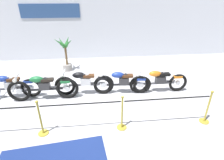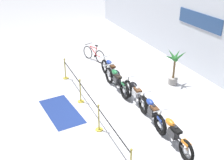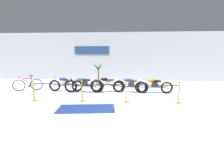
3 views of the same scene
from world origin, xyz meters
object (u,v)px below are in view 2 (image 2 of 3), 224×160
potted_palm_left_of_row (174,67)px  motorcycle_blue_0 (111,70)px  motorcycle_orange_4 (172,133)px  bicycle (94,54)px  stanchion_mid_right (99,121)px  floor_banner (61,111)px  stanchion_far_left (79,85)px  motorcycle_green_1 (116,80)px  stanchion_mid_left (81,94)px  motorcycle_blue_3 (152,112)px  motorcycle_black_2 (136,94)px

potted_palm_left_of_row → motorcycle_blue_0: bearing=-124.5°
potted_palm_left_of_row → motorcycle_orange_4: bearing=-34.7°
bicycle → stanchion_mid_right: bearing=-18.4°
motorcycle_blue_0 → floor_banner: 3.61m
motorcycle_orange_4 → floor_banner: 4.47m
motorcycle_orange_4 → stanchion_far_left: stanchion_far_left is taller
bicycle → stanchion_mid_right: size_ratio=1.55×
bicycle → stanchion_far_left: bearing=-27.9°
motorcycle_orange_4 → floor_banner: size_ratio=0.92×
motorcycle_green_1 → stanchion_mid_left: (0.36, -1.79, -0.13)m
motorcycle_blue_0 → floor_banner: motorcycle_blue_0 is taller
motorcycle_blue_3 → motorcycle_orange_4: (1.39, -0.05, 0.01)m
motorcycle_green_1 → motorcycle_orange_4: motorcycle_green_1 is taller
bicycle → potted_palm_left_of_row: potted_palm_left_of_row is taller
stanchion_mid_left → floor_banner: bearing=-66.0°
motorcycle_blue_3 → stanchion_mid_left: stanchion_mid_left is taller
motorcycle_black_2 → stanchion_mid_right: 2.29m
motorcycle_black_2 → motorcycle_blue_0: bearing=179.7°
motorcycle_blue_0 → motorcycle_black_2: bearing=-0.3°
motorcycle_blue_3 → motorcycle_orange_4: 1.39m
stanchion_mid_left → floor_banner: size_ratio=0.43×
stanchion_mid_left → stanchion_mid_right: bearing=0.0°
potted_palm_left_of_row → stanchion_mid_left: size_ratio=1.60×
motorcycle_blue_0 → motorcycle_blue_3: (4.04, -0.08, -0.02)m
motorcycle_green_1 → motorcycle_black_2: bearing=9.0°
motorcycle_green_1 → stanchion_mid_right: stanchion_mid_right is taller
stanchion_mid_right → bicycle: bearing=161.6°
motorcycle_orange_4 → potted_palm_left_of_row: bearing=145.3°
motorcycle_orange_4 → potted_palm_left_of_row: (-3.74, 2.59, 0.40)m
motorcycle_blue_0 → motorcycle_green_1: 1.24m
motorcycle_black_2 → motorcycle_blue_3: size_ratio=1.01×
potted_palm_left_of_row → stanchion_mid_right: (2.04, -4.48, -0.51)m
stanchion_far_left → floor_banner: stanchion_far_left is taller
motorcycle_orange_4 → potted_palm_left_of_row: 4.57m
motorcycle_blue_0 → floor_banner: (2.00, -2.96, -0.47)m
motorcycle_green_1 → stanchion_mid_left: bearing=-78.7°
motorcycle_blue_0 → motorcycle_orange_4: bearing=-1.4°
motorcycle_black_2 → stanchion_mid_right: bearing=-61.5°
motorcycle_black_2 → stanchion_mid_right: stanchion_mid_right is taller
motorcycle_orange_4 → stanchion_far_left: (-4.03, -1.89, 0.23)m
motorcycle_blue_3 → stanchion_far_left: size_ratio=0.30×
stanchion_far_left → motorcycle_green_1: bearing=96.0°
stanchion_far_left → stanchion_mid_left: bearing=-0.0°
motorcycle_orange_4 → motorcycle_green_1: bearing=-178.6°
motorcycle_black_2 → stanchion_far_left: (-1.23, -2.01, 0.22)m
motorcycle_blue_0 → motorcycle_black_2: 2.63m
motorcycle_orange_4 → stanchion_mid_left: (-3.85, -1.89, -0.11)m
potted_palm_left_of_row → stanchion_mid_left: (-0.11, -4.48, -0.51)m
motorcycle_green_1 → motorcycle_black_2: size_ratio=1.11×
motorcycle_green_1 → stanchion_far_left: size_ratio=0.34×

